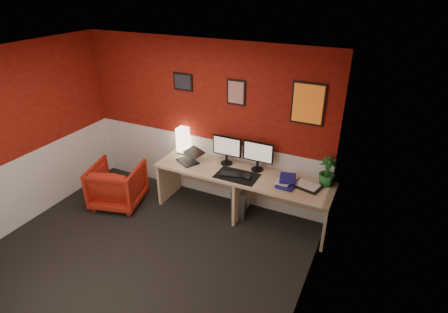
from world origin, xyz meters
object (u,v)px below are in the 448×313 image
(pc_tower, at_px, (240,200))
(shoji_lamp, at_px, (183,141))
(desk, at_px, (241,195))
(potted_plant, at_px, (327,172))
(laptop, at_px, (187,155))
(monitor_right, at_px, (258,152))
(zen_tray, at_px, (307,186))
(monitor_left, at_px, (227,146))
(armchair, at_px, (118,184))

(pc_tower, bearing_deg, shoji_lamp, 157.44)
(desk, distance_m, potted_plant, 1.29)
(laptop, xyz_separation_m, pc_tower, (0.83, 0.10, -0.61))
(desk, relative_size, laptop, 7.88)
(shoji_lamp, bearing_deg, desk, -11.61)
(monitor_right, relative_size, pc_tower, 1.29)
(zen_tray, xyz_separation_m, potted_plant, (0.21, 0.17, 0.19))
(desk, distance_m, zen_tray, 1.01)
(monitor_left, relative_size, monitor_right, 1.00)
(desk, bearing_deg, monitor_right, 50.15)
(laptop, xyz_separation_m, monitor_right, (1.04, 0.22, 0.18))
(pc_tower, height_order, armchair, armchair)
(shoji_lamp, distance_m, monitor_right, 1.27)
(laptop, bearing_deg, pc_tower, 35.43)
(monitor_right, xyz_separation_m, potted_plant, (0.98, 0.01, -0.09))
(monitor_right, bearing_deg, zen_tray, -11.55)
(desk, xyz_separation_m, laptop, (-0.88, -0.03, 0.47))
(laptop, relative_size, potted_plant, 0.82)
(pc_tower, distance_m, armchair, 1.93)
(desk, distance_m, monitor_left, 0.75)
(monitor_right, height_order, armchair, monitor_right)
(monitor_left, bearing_deg, desk, -28.47)
(desk, bearing_deg, pc_tower, 125.71)
(zen_tray, xyz_separation_m, pc_tower, (-0.98, 0.03, -0.52))
(shoji_lamp, bearing_deg, monitor_right, -1.68)
(monitor_right, bearing_deg, armchair, -160.64)
(monitor_left, height_order, pc_tower, monitor_left)
(armchair, bearing_deg, monitor_right, -175.96)
(shoji_lamp, relative_size, potted_plant, 0.99)
(monitor_right, relative_size, zen_tray, 1.66)
(monitor_left, xyz_separation_m, armchair, (-1.55, -0.70, -0.68))
(shoji_lamp, bearing_deg, armchair, -135.53)
(desk, height_order, potted_plant, potted_plant)
(armchair, bearing_deg, shoji_lamp, -150.85)
(desk, distance_m, pc_tower, 0.16)
(monitor_right, distance_m, potted_plant, 0.99)
(potted_plant, relative_size, armchair, 0.54)
(monitor_right, distance_m, pc_tower, 0.83)
(laptop, bearing_deg, monitor_left, 49.25)
(laptop, distance_m, monitor_right, 1.08)
(zen_tray, height_order, potted_plant, potted_plant)
(laptop, distance_m, zen_tray, 1.82)
(monitor_left, xyz_separation_m, zen_tray, (1.26, -0.14, -0.28))
(monitor_left, distance_m, armchair, 1.83)
(pc_tower, bearing_deg, armchair, -176.02)
(laptop, bearing_deg, desk, 30.69)
(desk, relative_size, pc_tower, 5.78)
(shoji_lamp, height_order, monitor_left, monitor_left)
(monitor_right, height_order, potted_plant, monitor_right)
(shoji_lamp, relative_size, zen_tray, 1.14)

